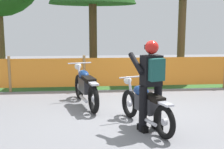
{
  "coord_description": "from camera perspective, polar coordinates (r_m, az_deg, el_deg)",
  "views": [
    {
      "loc": [
        -1.03,
        -6.38,
        2.02
      ],
      "look_at": [
        -0.47,
        0.04,
        0.9
      ],
      "focal_mm": 48.83,
      "sensor_mm": 36.0,
      "label": 1
    }
  ],
  "objects": [
    {
      "name": "ground",
      "position": [
        6.77,
        4.05,
        -7.61
      ],
      "size": [
        24.0,
        24.0,
        0.02
      ],
      "primitive_type": "cube",
      "color": "gray"
    },
    {
      "name": "motorcycle_lead",
      "position": [
        5.93,
        6.18,
        -5.65
      ],
      "size": [
        0.82,
        1.85,
        0.91
      ],
      "rotation": [
        0.0,
        0.0,
        1.91
      ],
      "color": "black",
      "rests_on": "ground"
    },
    {
      "name": "motorcycle_trailing",
      "position": [
        7.43,
        -5.01,
        -2.18
      ],
      "size": [
        0.75,
        2.04,
        0.98
      ],
      "rotation": [
        0.0,
        0.0,
        1.81
      ],
      "color": "black",
      "rests_on": "ground"
    },
    {
      "name": "barrier_fence",
      "position": [
        9.07,
        1.62,
        0.47
      ],
      "size": [
        10.85,
        0.08,
        1.05
      ],
      "color": "#997547",
      "rests_on": "ground"
    },
    {
      "name": "rider_lead",
      "position": [
        5.64,
        7.36,
        -1.15
      ],
      "size": [
        0.67,
        0.77,
        1.69
      ],
      "rotation": [
        0.0,
        0.0,
        1.91
      ],
      "color": "black",
      "rests_on": "ground"
    },
    {
      "name": "grass_verge",
      "position": [
        12.23,
        -0.08,
        0.38
      ],
      "size": [
        24.0,
        6.26,
        0.01
      ],
      "primitive_type": "cube",
      "color": "#386B2D",
      "rests_on": "ground"
    }
  ]
}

